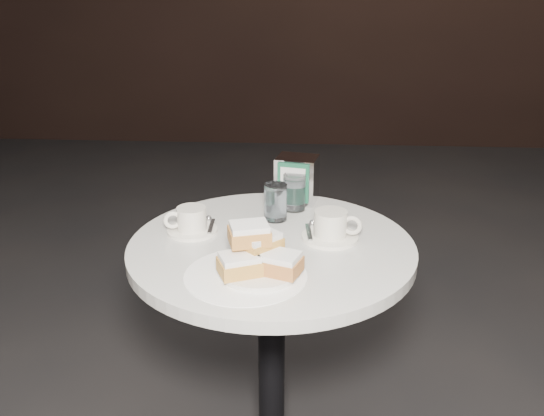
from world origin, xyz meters
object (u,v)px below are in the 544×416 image
(water_glass_right, at_px, (294,193))
(coffee_cup_left, at_px, (191,222))
(beignet_plate, at_px, (258,257))
(coffee_cup_right, at_px, (331,227))
(napkin_dispenser, at_px, (297,179))
(cafe_table, at_px, (272,313))
(water_glass_left, at_px, (276,203))

(water_glass_right, bearing_deg, coffee_cup_left, -146.05)
(beignet_plate, xyz_separation_m, coffee_cup_right, (0.16, 0.19, -0.01))
(beignet_plate, bearing_deg, napkin_dispenser, 80.61)
(cafe_table, bearing_deg, water_glass_right, 77.90)
(beignet_plate, xyz_separation_m, coffee_cup_left, (-0.19, 0.21, -0.01))
(coffee_cup_right, bearing_deg, cafe_table, -155.65)
(coffee_cup_right, bearing_deg, napkin_dispenser, 119.98)
(cafe_table, distance_m, beignet_plate, 0.29)
(cafe_table, distance_m, water_glass_right, 0.34)
(water_glass_left, distance_m, water_glass_right, 0.09)
(coffee_cup_left, height_order, water_glass_left, water_glass_left)
(coffee_cup_left, bearing_deg, water_glass_right, 16.66)
(beignet_plate, height_order, napkin_dispenser, napkin_dispenser)
(water_glass_left, xyz_separation_m, water_glass_right, (0.05, 0.08, 0.00))
(beignet_plate, height_order, water_glass_right, beignet_plate)
(beignet_plate, bearing_deg, water_glass_left, 86.00)
(water_glass_left, distance_m, napkin_dispenser, 0.15)
(coffee_cup_left, relative_size, napkin_dispenser, 1.22)
(coffee_cup_right, relative_size, napkin_dispenser, 1.24)
(coffee_cup_left, distance_m, water_glass_right, 0.31)
(coffee_cup_right, xyz_separation_m, water_glass_right, (-0.10, 0.19, 0.02))
(coffee_cup_left, xyz_separation_m, napkin_dispenser, (0.26, 0.24, 0.04))
(cafe_table, relative_size, water_glass_right, 7.46)
(coffee_cup_right, xyz_separation_m, napkin_dispenser, (-0.09, 0.25, 0.03))
(cafe_table, distance_m, water_glass_left, 0.29)
(cafe_table, bearing_deg, coffee_cup_right, 14.02)
(napkin_dispenser, bearing_deg, coffee_cup_right, -58.59)
(cafe_table, distance_m, napkin_dispenser, 0.40)
(water_glass_right, bearing_deg, beignet_plate, -100.16)
(cafe_table, relative_size, coffee_cup_left, 4.67)
(coffee_cup_right, relative_size, water_glass_left, 1.65)
(cafe_table, bearing_deg, beignet_plate, -97.32)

